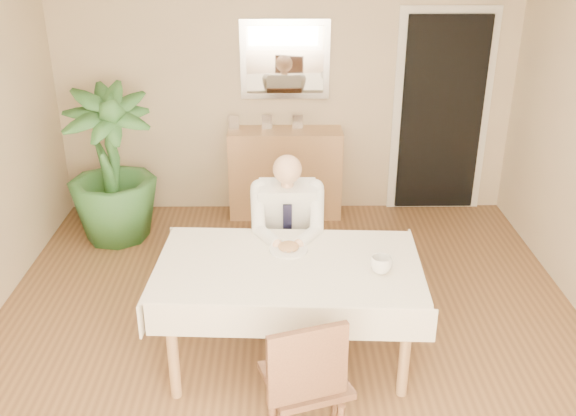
{
  "coord_description": "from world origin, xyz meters",
  "views": [
    {
      "loc": [
        -0.05,
        -3.7,
        2.79
      ],
      "look_at": [
        0.0,
        0.35,
        0.95
      ],
      "focal_mm": 40.0,
      "sensor_mm": 36.0,
      "label": 1
    }
  ],
  "objects_px": {
    "sideboard": "(285,173)",
    "dining_table": "(288,275)",
    "chair_far": "(287,236)",
    "chair_near": "(306,379)",
    "potted_palm": "(111,166)",
    "coffee_mug": "(381,265)",
    "seated_man": "(287,231)"
  },
  "relations": [
    {
      "from": "chair_near",
      "to": "potted_palm",
      "type": "relative_size",
      "value": 0.63
    },
    {
      "from": "sideboard",
      "to": "dining_table",
      "type": "bearing_deg",
      "value": -89.96
    },
    {
      "from": "chair_near",
      "to": "sideboard",
      "type": "height_order",
      "value": "chair_near"
    },
    {
      "from": "seated_man",
      "to": "potted_palm",
      "type": "height_order",
      "value": "potted_palm"
    },
    {
      "from": "chair_near",
      "to": "potted_palm",
      "type": "xyz_separation_m",
      "value": [
        -1.69,
        2.74,
        0.21
      ]
    },
    {
      "from": "seated_man",
      "to": "potted_palm",
      "type": "bearing_deg",
      "value": 141.05
    },
    {
      "from": "dining_table",
      "to": "chair_near",
      "type": "bearing_deg",
      "value": -81.39
    },
    {
      "from": "chair_near",
      "to": "coffee_mug",
      "type": "distance_m",
      "value": 0.93
    },
    {
      "from": "dining_table",
      "to": "sideboard",
      "type": "xyz_separation_m",
      "value": [
        -0.0,
        2.4,
        -0.22
      ]
    },
    {
      "from": "coffee_mug",
      "to": "dining_table",
      "type": "bearing_deg",
      "value": 168.45
    },
    {
      "from": "sideboard",
      "to": "potted_palm",
      "type": "xyz_separation_m",
      "value": [
        -1.6,
        -0.52,
        0.28
      ]
    },
    {
      "from": "sideboard",
      "to": "chair_far",
      "type": "bearing_deg",
      "value": -89.93
    },
    {
      "from": "dining_table",
      "to": "coffee_mug",
      "type": "relative_size",
      "value": 12.87
    },
    {
      "from": "sideboard",
      "to": "potted_palm",
      "type": "bearing_deg",
      "value": -162.17
    },
    {
      "from": "coffee_mug",
      "to": "potted_palm",
      "type": "relative_size",
      "value": 0.09
    },
    {
      "from": "dining_table",
      "to": "chair_near",
      "type": "height_order",
      "value": "chair_near"
    },
    {
      "from": "chair_near",
      "to": "coffee_mug",
      "type": "xyz_separation_m",
      "value": [
        0.49,
        0.73,
        0.29
      ]
    },
    {
      "from": "potted_palm",
      "to": "chair_near",
      "type": "bearing_deg",
      "value": -58.36
    },
    {
      "from": "dining_table",
      "to": "sideboard",
      "type": "relative_size",
      "value": 1.58
    },
    {
      "from": "chair_far",
      "to": "dining_table",
      "type": "bearing_deg",
      "value": -86.88
    },
    {
      "from": "dining_table",
      "to": "chair_far",
      "type": "bearing_deg",
      "value": 92.84
    },
    {
      "from": "seated_man",
      "to": "sideboard",
      "type": "height_order",
      "value": "seated_man"
    },
    {
      "from": "dining_table",
      "to": "sideboard",
      "type": "height_order",
      "value": "sideboard"
    },
    {
      "from": "coffee_mug",
      "to": "chair_far",
      "type": "bearing_deg",
      "value": 120.08
    },
    {
      "from": "chair_near",
      "to": "sideboard",
      "type": "distance_m",
      "value": 3.26
    },
    {
      "from": "chair_near",
      "to": "potted_palm",
      "type": "bearing_deg",
      "value": 103.73
    },
    {
      "from": "chair_near",
      "to": "coffee_mug",
      "type": "bearing_deg",
      "value": 38.2
    },
    {
      "from": "chair_near",
      "to": "sideboard",
      "type": "relative_size",
      "value": 0.82
    },
    {
      "from": "chair_near",
      "to": "sideboard",
      "type": "bearing_deg",
      "value": 73.64
    },
    {
      "from": "sideboard",
      "to": "chair_near",
      "type": "bearing_deg",
      "value": -88.45
    },
    {
      "from": "seated_man",
      "to": "coffee_mug",
      "type": "relative_size",
      "value": 9.09
    },
    {
      "from": "seated_man",
      "to": "potted_palm",
      "type": "relative_size",
      "value": 0.86
    }
  ]
}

